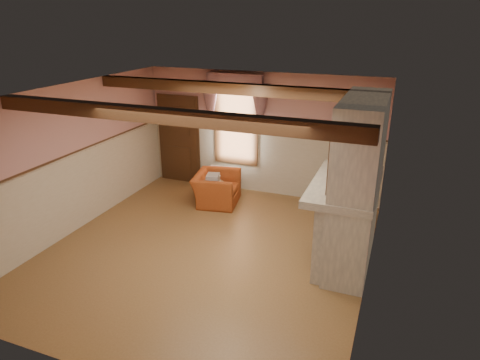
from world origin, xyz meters
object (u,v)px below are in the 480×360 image
at_px(armchair, 217,188).
at_px(mantel_clock, 353,161).
at_px(oil_lamp, 351,165).
at_px(bowl, 347,177).
at_px(side_table, 212,195).
at_px(radiator, 224,179).

height_order(armchair, mantel_clock, mantel_clock).
bearing_deg(oil_lamp, bowl, -90.00).
xyz_separation_m(armchair, side_table, (-0.00, -0.22, -0.07)).
distance_m(radiator, mantel_clock, 3.53).
bearing_deg(mantel_clock, oil_lamp, -90.00).
distance_m(armchair, bowl, 3.39).
bearing_deg(mantel_clock, radiator, 156.95).
bearing_deg(bowl, mantel_clock, 90.00).
bearing_deg(armchair, oil_lamp, -117.21).
relative_size(bowl, oil_lamp, 1.34).
relative_size(radiator, bowl, 1.87).
xyz_separation_m(bowl, oil_lamp, (0.00, 0.36, 0.09)).
bearing_deg(mantel_clock, bowl, -90.00).
relative_size(radiator, mantel_clock, 2.92).
height_order(armchair, radiator, armchair).
xyz_separation_m(armchair, mantel_clock, (2.94, -0.59, 1.18)).
xyz_separation_m(radiator, oil_lamp, (3.04, -1.62, 1.26)).
height_order(side_table, oil_lamp, oil_lamp).
bearing_deg(bowl, radiator, 146.97).
distance_m(mantel_clock, oil_lamp, 0.33).
distance_m(side_table, mantel_clock, 3.21).
height_order(mantel_clock, oil_lamp, oil_lamp).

